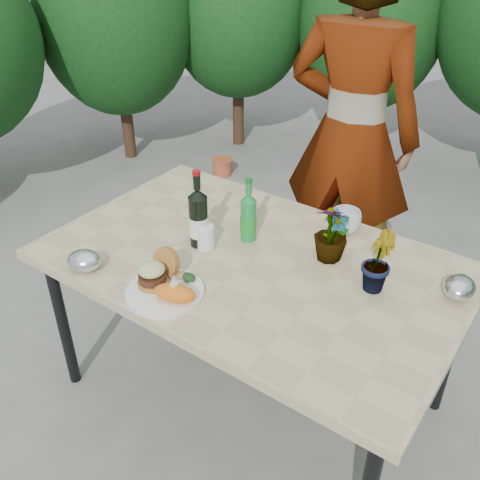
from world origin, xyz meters
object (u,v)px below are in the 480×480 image
Objects in this scene: patio_table at (252,271)px; wine_bottle at (199,218)px; person at (351,136)px; dinner_plate at (165,292)px.

patio_table is 0.30m from wine_bottle.
patio_table is 0.85× the size of person.
person is at bearing 93.56° from patio_table.
wine_bottle is 1.00m from person.
wine_bottle is at bearing 73.57° from person.
dinner_plate is (-0.13, -0.36, 0.06)m from patio_table.
patio_table is at bearing 70.09° from dinner_plate.
wine_bottle is (-0.23, -0.03, 0.18)m from patio_table.
person reaches higher than patio_table.
person is at bearing 86.93° from dinner_plate.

